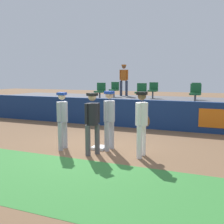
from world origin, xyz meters
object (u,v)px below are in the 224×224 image
object	(u,v)px
first_base	(99,148)
player_coach_visitor	(62,117)
player_runner_visitor	(109,116)
spectator_hooded	(124,78)
player_fielder_home	(142,120)
seat_front_left	(100,90)
seat_front_right	(195,92)
seat_back_left	(114,89)
seat_back_center	(153,89)
seat_front_center	(141,91)
seat_back_right	(196,90)
player_umpire	(92,119)

from	to	relation	value
first_base	player_coach_visitor	size ratio (longest dim) A/B	0.23
player_runner_visitor	spectator_hooded	bearing A→B (deg)	-158.27
player_fielder_home	player_coach_visitor	distance (m)	2.40
player_fielder_home	seat_front_left	xyz separation A→B (m)	(-3.74, 5.40, 0.45)
seat_front_right	spectator_hooded	size ratio (longest dim) A/B	0.46
first_base	player_fielder_home	bearing A→B (deg)	-10.84
seat_back_left	player_runner_visitor	bearing A→B (deg)	-69.17
seat_back_center	seat_front_center	bearing A→B (deg)	-94.21
spectator_hooded	seat_back_center	bearing A→B (deg)	141.06
seat_back_right	player_runner_visitor	bearing A→B (deg)	-104.33
seat_front_right	first_base	bearing A→B (deg)	-113.50
seat_back_center	spectator_hooded	distance (m)	2.36
player_umpire	seat_back_center	size ratio (longest dim) A/B	2.05
player_coach_visitor	seat_front_right	world-z (taller)	seat_front_right
spectator_hooded	seat_back_left	bearing A→B (deg)	68.02
seat_front_right	seat_back_center	xyz separation A→B (m)	(-2.33, 1.80, -0.00)
player_coach_visitor	seat_front_left	size ratio (longest dim) A/B	2.03
first_base	seat_back_right	bearing A→B (deg)	73.34
player_coach_visitor	seat_front_right	distance (m)	6.46
seat_front_left	spectator_hooded	world-z (taller)	spectator_hooded
spectator_hooded	player_fielder_home	bearing A→B (deg)	101.19
seat_back_right	seat_front_center	xyz separation A→B (m)	(-2.30, -1.80, 0.00)
seat_back_left	seat_back_right	bearing A→B (deg)	-0.00
player_runner_visitor	seat_front_left	size ratio (longest dim) A/B	2.08
player_coach_visitor	seat_back_center	distance (m)	7.44
player_coach_visitor	spectator_hooded	xyz separation A→B (m)	(-1.13, 8.41, 1.07)
first_base	seat_back_center	xyz separation A→B (m)	(-0.10, 6.93, 1.43)
player_runner_visitor	seat_back_right	world-z (taller)	seat_back_right
first_base	spectator_hooded	distance (m)	8.49
seat_back_center	seat_front_left	bearing A→B (deg)	-141.32
player_runner_visitor	seat_front_center	xyz separation A→B (m)	(-0.54, 5.10, 0.46)
seat_front_left	seat_back_left	distance (m)	1.80
seat_back_center	spectator_hooded	bearing A→B (deg)	153.01
seat_front_left	seat_front_center	bearing A→B (deg)	0.00
seat_back_center	seat_back_left	bearing A→B (deg)	-180.00
player_umpire	seat_back_center	xyz separation A→B (m)	(-0.18, 7.54, 0.47)
player_runner_visitor	player_umpire	xyz separation A→B (m)	(-0.23, -0.65, -0.01)
seat_front_right	seat_back_right	distance (m)	1.81
player_fielder_home	seat_back_right	distance (m)	7.25
player_runner_visitor	spectator_hooded	world-z (taller)	spectator_hooded
player_fielder_home	player_coach_visitor	size ratio (longest dim) A/B	1.04
player_coach_visitor	player_umpire	bearing A→B (deg)	74.30
first_base	spectator_hooded	world-z (taller)	spectator_hooded
player_coach_visitor	seat_back_center	bearing A→B (deg)	166.42
player_coach_visitor	spectator_hooded	world-z (taller)	spectator_hooded
first_base	player_fielder_home	world-z (taller)	player_fielder_home
seat_back_left	spectator_hooded	xyz separation A→B (m)	(0.18, 1.03, 0.59)
seat_front_left	seat_back_center	distance (m)	2.88
seat_back_right	seat_back_center	world-z (taller)	same
seat_front_left	player_umpire	bearing A→B (deg)	-67.09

